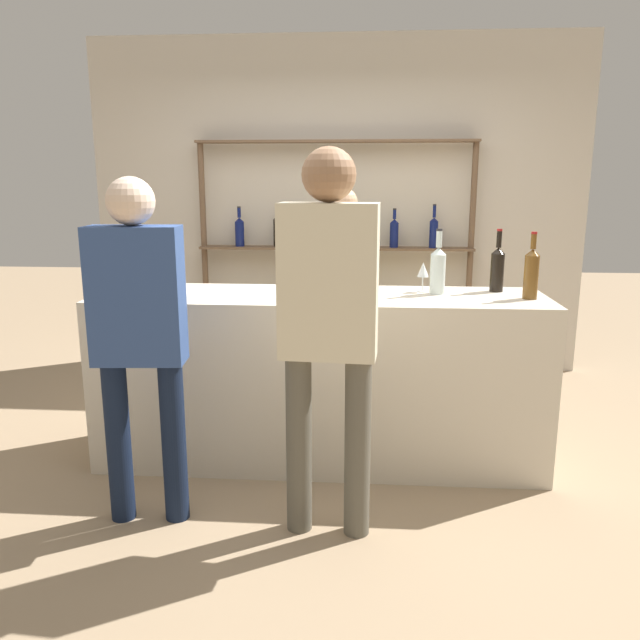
# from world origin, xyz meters

# --- Properties ---
(ground_plane) EXTENTS (16.00, 16.00, 0.00)m
(ground_plane) POSITION_xyz_m (0.00, 0.00, 0.00)
(ground_plane) COLOR #9E8466
(bar_counter) EXTENTS (2.57, 0.68, 1.00)m
(bar_counter) POSITION_xyz_m (0.00, 0.00, 0.50)
(bar_counter) COLOR beige
(bar_counter) RESTS_ON ground_plane
(back_wall) EXTENTS (4.17, 0.12, 2.80)m
(back_wall) POSITION_xyz_m (0.00, 1.94, 1.40)
(back_wall) COLOR beige
(back_wall) RESTS_ON ground_plane
(back_shelf) EXTENTS (2.30, 0.18, 1.95)m
(back_shelf) POSITION_xyz_m (-0.01, 1.76, 1.29)
(back_shelf) COLOR brown
(back_shelf) RESTS_ON ground_plane
(counter_bottle_0) EXTENTS (0.08, 0.08, 0.37)m
(counter_bottle_0) POSITION_xyz_m (1.16, -0.04, 1.14)
(counter_bottle_0) COLOR brown
(counter_bottle_0) RESTS_ON bar_counter
(counter_bottle_1) EXTENTS (0.08, 0.08, 0.37)m
(counter_bottle_1) POSITION_xyz_m (1.03, 0.18, 1.14)
(counter_bottle_1) COLOR black
(counter_bottle_1) RESTS_ON bar_counter
(counter_bottle_2) EXTENTS (0.09, 0.09, 0.37)m
(counter_bottle_2) POSITION_xyz_m (0.67, 0.07, 1.14)
(counter_bottle_2) COLOR silver
(counter_bottle_2) RESTS_ON bar_counter
(counter_bottle_3) EXTENTS (0.08, 0.08, 0.35)m
(counter_bottle_3) POSITION_xyz_m (-0.95, -0.22, 1.13)
(counter_bottle_3) COLOR black
(counter_bottle_3) RESTS_ON bar_counter
(wine_glass) EXTENTS (0.07, 0.07, 0.17)m
(wine_glass) POSITION_xyz_m (0.59, 0.14, 1.12)
(wine_glass) COLOR silver
(wine_glass) RESTS_ON bar_counter
(cork_jar) EXTENTS (0.13, 0.13, 0.14)m
(cork_jar) POSITION_xyz_m (-1.15, -0.01, 1.07)
(cork_jar) COLOR silver
(cork_jar) RESTS_ON bar_counter
(server_behind_counter) EXTENTS (0.52, 0.35, 1.59)m
(server_behind_counter) POSITION_xyz_m (0.09, 0.86, 0.92)
(server_behind_counter) COLOR brown
(server_behind_counter) RESTS_ON ground_plane
(customer_left) EXTENTS (0.43, 0.22, 1.65)m
(customer_left) POSITION_xyz_m (-0.79, -0.77, 0.98)
(customer_left) COLOR #121C33
(customer_left) RESTS_ON ground_plane
(customer_center) EXTENTS (0.44, 0.23, 1.78)m
(customer_center) POSITION_xyz_m (0.10, -0.81, 1.06)
(customer_center) COLOR #575347
(customer_center) RESTS_ON ground_plane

